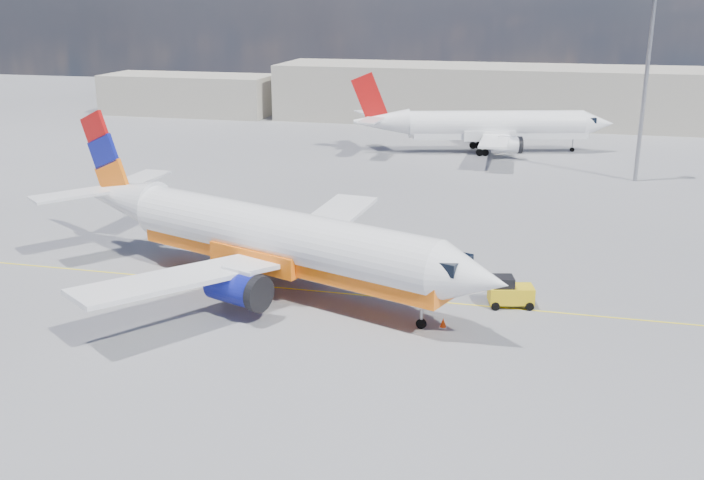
% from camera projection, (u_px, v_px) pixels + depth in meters
% --- Properties ---
extents(ground, '(240.00, 240.00, 0.00)m').
position_uv_depth(ground, '(373.00, 316.00, 45.31)').
color(ground, slate).
rests_on(ground, ground).
extents(taxi_line, '(70.00, 0.15, 0.01)m').
position_uv_depth(taxi_line, '(384.00, 297.00, 48.09)').
color(taxi_line, yellow).
rests_on(taxi_line, ground).
extents(terminal_main, '(70.00, 14.00, 8.00)m').
position_uv_depth(terminal_main, '(519.00, 95.00, 112.49)').
color(terminal_main, '#A59D8E').
rests_on(terminal_main, ground).
extents(terminal_annex, '(26.00, 10.00, 6.00)m').
position_uv_depth(terminal_annex, '(189.00, 94.00, 121.37)').
color(terminal_annex, '#A59D8E').
rests_on(terminal_annex, ground).
extents(main_jet, '(33.17, 25.10, 10.13)m').
position_uv_depth(main_jet, '(267.00, 237.00, 48.54)').
color(main_jet, white).
rests_on(main_jet, ground).
extents(second_jet, '(30.94, 23.61, 9.35)m').
position_uv_depth(second_jet, '(487.00, 126.00, 91.41)').
color(second_jet, white).
rests_on(second_jet, ground).
extents(gse_tug, '(2.86, 2.13, 1.85)m').
position_uv_depth(gse_tug, '(509.00, 292.00, 46.48)').
color(gse_tug, black).
rests_on(gse_tug, ground).
extents(traffic_cone, '(0.42, 0.42, 0.59)m').
position_uv_depth(traffic_cone, '(443.00, 323.00, 43.61)').
color(traffic_cone, white).
rests_on(traffic_cone, ground).
extents(floodlight_mast, '(1.36, 1.36, 18.65)m').
position_uv_depth(floodlight_mast, '(647.00, 67.00, 74.82)').
color(floodlight_mast, gray).
rests_on(floodlight_mast, ground).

